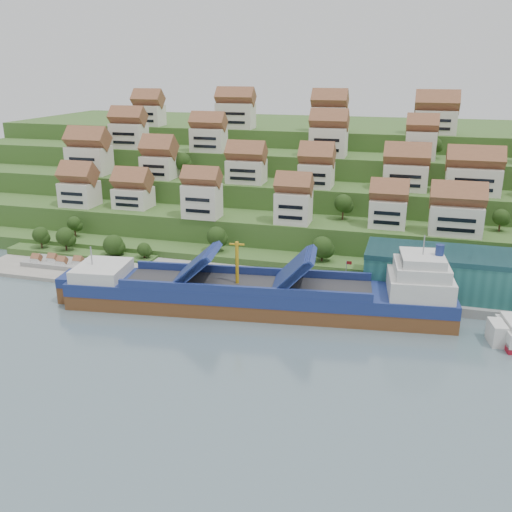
% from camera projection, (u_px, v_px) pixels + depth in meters
% --- Properties ---
extents(ground, '(300.00, 300.00, 0.00)m').
position_uv_depth(ground, '(260.00, 310.00, 130.16)').
color(ground, slate).
rests_on(ground, ground).
extents(quay, '(180.00, 14.00, 2.20)m').
position_uv_depth(quay, '(356.00, 291.00, 138.33)').
color(quay, gray).
rests_on(quay, ground).
extents(pebble_beach, '(45.00, 20.00, 1.00)m').
position_uv_depth(pebble_beach, '(67.00, 267.00, 155.92)').
color(pebble_beach, gray).
rests_on(pebble_beach, ground).
extents(hillside, '(260.00, 128.00, 31.00)m').
position_uv_depth(hillside, '(331.00, 180.00, 221.18)').
color(hillside, '#2D4C1E').
rests_on(hillside, ground).
extents(hillside_village, '(160.17, 64.82, 28.93)m').
position_uv_depth(hillside_village, '(313.00, 162.00, 177.45)').
color(hillside_village, silver).
rests_on(hillside_village, ground).
extents(hillside_trees, '(142.51, 62.06, 30.61)m').
position_uv_depth(hillside_trees, '(265.00, 195.00, 167.88)').
color(hillside_trees, '#233E14').
rests_on(hillside_trees, ground).
extents(warehouse, '(60.00, 15.00, 10.00)m').
position_uv_depth(warehouse, '(499.00, 277.00, 129.94)').
color(warehouse, '#24625D').
rests_on(warehouse, quay).
extents(flagpole, '(1.28, 0.16, 8.00)m').
position_uv_depth(flagpole, '(346.00, 274.00, 132.41)').
color(flagpole, gray).
rests_on(flagpole, quay).
extents(beach_huts, '(14.40, 3.70, 2.20)m').
position_uv_depth(beach_huts, '(58.00, 263.00, 154.78)').
color(beach_huts, white).
rests_on(beach_huts, pebble_beach).
extents(cargo_ship, '(87.52, 24.02, 19.30)m').
position_uv_depth(cargo_ship, '(267.00, 296.00, 128.57)').
color(cargo_ship, brown).
rests_on(cargo_ship, ground).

